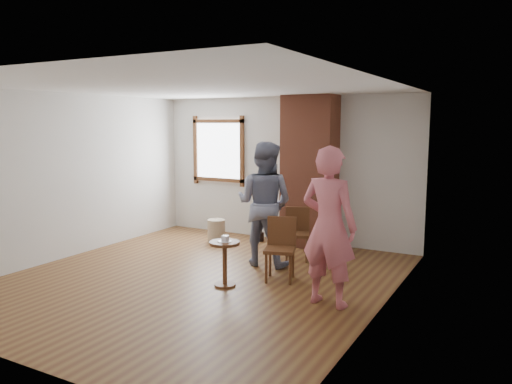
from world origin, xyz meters
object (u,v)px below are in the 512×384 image
stoneware_crock (216,231)px  dining_chair_left (297,230)px  man (264,204)px  person_pink (329,227)px  side_table (225,256)px  dining_chair_right (281,245)px

stoneware_crock → dining_chair_left: (1.73, -0.32, 0.25)m
man → person_pink: size_ratio=0.99×
dining_chair_left → person_pink: 2.08m
dining_chair_left → person_pink: size_ratio=0.43×
person_pink → dining_chair_left: bearing=-49.3°
side_table → person_pink: (1.43, 0.01, 0.54)m
stoneware_crock → side_table: side_table is taller
dining_chair_left → man: bearing=-144.0°
stoneware_crock → person_pink: size_ratio=0.22×
dining_chair_left → person_pink: (1.14, -1.67, 0.48)m
stoneware_crock → man: (1.42, -0.83, 0.73)m
man → person_pink: (1.46, -1.16, 0.01)m
dining_chair_right → man: man is taller
side_table → person_pink: size_ratio=0.32×
side_table → stoneware_crock: bearing=125.8°
stoneware_crock → dining_chair_left: 1.78m
stoneware_crock → dining_chair_left: dining_chair_left is taller
stoneware_crock → side_table: 2.48m
dining_chair_left → stoneware_crock: bearing=147.3°
dining_chair_right → man: (-0.54, 0.54, 0.45)m
stoneware_crock → dining_chair_right: bearing=-35.1°
dining_chair_left → dining_chair_right: size_ratio=0.95×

